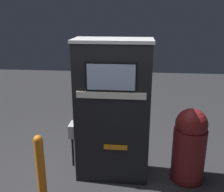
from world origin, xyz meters
name	(u,v)px	position (x,y,z in m)	size (l,w,h in m)	color
ground_plane	(111,183)	(0.00, 0.00, 0.00)	(14.00, 14.00, 0.00)	#2D2D30
gas_pump	(113,111)	(0.00, 0.24, 0.97)	(1.08, 0.52, 1.93)	black
safety_bollard	(40,166)	(-0.83, -0.37, 0.45)	(0.11, 0.11, 0.87)	orange
trash_bin	(189,145)	(1.04, 0.21, 0.53)	(0.45, 0.45, 1.05)	maroon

